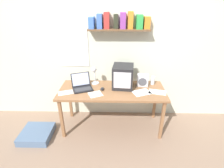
{
  "coord_description": "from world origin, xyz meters",
  "views": [
    {
      "loc": [
        0.06,
        -2.5,
        2.06
      ],
      "look_at": [
        0.0,
        0.0,
        0.84
      ],
      "focal_mm": 28.0,
      "sensor_mm": 36.0,
      "label": 1
    }
  ],
  "objects": [
    {
      "name": "loose_paper_near_monitor",
      "position": [
        -0.72,
        -0.12,
        0.74
      ],
      "size": [
        0.26,
        0.21,
        0.0
      ],
      "rotation": [
        0.0,
        0.0,
        0.36
      ],
      "color": "white",
      "rests_on": "corner_desk"
    },
    {
      "name": "corner_desk",
      "position": [
        0.0,
        0.0,
        0.68
      ],
      "size": [
        1.71,
        0.69,
        0.74
      ],
      "color": "#93633F",
      "rests_on": "ground_plane"
    },
    {
      "name": "laptop",
      "position": [
        -0.49,
        0.04,
        0.8
      ],
      "size": [
        0.39,
        0.39,
        0.23
      ],
      "rotation": [
        0.0,
        0.0,
        0.36
      ],
      "color": "black",
      "rests_on": "corner_desk"
    },
    {
      "name": "space_heater",
      "position": [
        0.51,
        0.15,
        0.85
      ],
      "size": [
        0.19,
        0.13,
        0.21
      ],
      "rotation": [
        0.0,
        0.0,
        -0.14
      ],
      "color": "silver",
      "rests_on": "corner_desk"
    },
    {
      "name": "crt_monitor",
      "position": [
        0.18,
        0.11,
        0.93
      ],
      "size": [
        0.36,
        0.39,
        0.37
      ],
      "rotation": [
        0.0,
        0.0,
        -0.1
      ],
      "color": "#232326",
      "rests_on": "corner_desk"
    },
    {
      "name": "ground_plane",
      "position": [
        0.0,
        0.0,
        0.0
      ],
      "size": [
        12.0,
        12.0,
        0.0
      ],
      "primitive_type": "plane",
      "color": "#91755F"
    },
    {
      "name": "back_wall",
      "position": [
        0.0,
        0.45,
        1.31
      ],
      "size": [
        5.6,
        0.24,
        2.6
      ],
      "color": "beige",
      "rests_on": "ground_plane"
    },
    {
      "name": "open_notebook",
      "position": [
        0.47,
        -0.09,
        0.74
      ],
      "size": [
        0.33,
        0.29,
        0.0
      ],
      "rotation": [
        0.0,
        0.0,
        0.38
      ],
      "color": "white",
      "rests_on": "corner_desk"
    },
    {
      "name": "computer_mouse",
      "position": [
        -0.16,
        -0.01,
        0.76
      ],
      "size": [
        0.07,
        0.11,
        0.03
      ],
      "rotation": [
        0.0,
        0.0,
        -0.09
      ],
      "color": "#232326",
      "rests_on": "corner_desk"
    },
    {
      "name": "loose_paper_near_laptop",
      "position": [
        0.72,
        -0.07,
        0.74
      ],
      "size": [
        0.3,
        0.23,
        0.0
      ],
      "rotation": [
        0.0,
        0.0,
        -0.25
      ],
      "color": "white",
      "rests_on": "corner_desk"
    },
    {
      "name": "floor_cushion",
      "position": [
        -1.24,
        -0.3,
        0.06
      ],
      "size": [
        0.49,
        0.49,
        0.12
      ],
      "color": "slate",
      "rests_on": "ground_plane"
    },
    {
      "name": "juice_glass",
      "position": [
        0.69,
        0.21,
        0.8
      ],
      "size": [
        0.07,
        0.07,
        0.14
      ],
      "color": "white",
      "rests_on": "corner_desk"
    },
    {
      "name": "desk_lamp",
      "position": [
        -0.3,
        0.19,
        0.94
      ],
      "size": [
        0.13,
        0.16,
        0.32
      ],
      "rotation": [
        0.0,
        0.0,
        -0.1
      ],
      "color": "silver",
      "rests_on": "corner_desk"
    },
    {
      "name": "printed_handout",
      "position": [
        -0.25,
        -0.16,
        0.74
      ],
      "size": [
        0.26,
        0.25,
        0.0
      ],
      "rotation": [
        0.0,
        0.0,
        0.43
      ],
      "color": "white",
      "rests_on": "corner_desk"
    }
  ]
}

